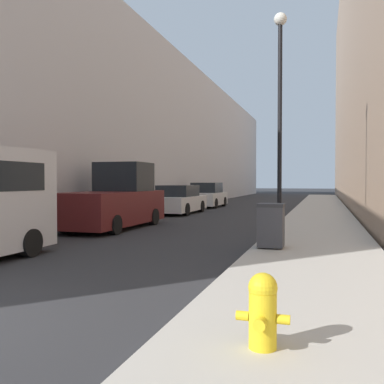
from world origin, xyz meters
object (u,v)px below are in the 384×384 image
pickup_truck (115,201)px  parked_sedan_near (178,200)px  lamppost (280,103)px  fire_hydrant (263,309)px  parked_sedan_far (207,196)px  trash_bin (271,225)px

pickup_truck → parked_sedan_near: 7.31m
lamppost → pickup_truck: (-6.00, 1.00, -3.08)m
fire_hydrant → parked_sedan_far: size_ratio=0.17×
trash_bin → lamppost: lamppost is taller
fire_hydrant → lamppost: 9.79m
trash_bin → parked_sedan_far: size_ratio=0.25×
trash_bin → pickup_truck: size_ratio=0.20×
lamppost → parked_sedan_near: (-6.10, 8.31, -3.37)m
pickup_truck → parked_sedan_far: size_ratio=1.26×
pickup_truck → trash_bin: bearing=-33.1°
parked_sedan_far → parked_sedan_near: bearing=-89.9°
trash_bin → pickup_truck: bearing=146.9°
lamppost → parked_sedan_far: size_ratio=1.59×
fire_hydrant → parked_sedan_near: parked_sedan_near is taller
pickup_truck → parked_sedan_far: 13.17m
parked_sedan_near → parked_sedan_far: size_ratio=1.09×
fire_hydrant → lamppost: bearing=94.7°
lamppost → pickup_truck: 6.82m
fire_hydrant → pickup_truck: (-6.75, 10.10, 0.46)m
lamppost → parked_sedan_far: (-6.11, 14.17, -3.33)m
lamppost → trash_bin: bearing=-88.0°
lamppost → parked_sedan_near: lamppost is taller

